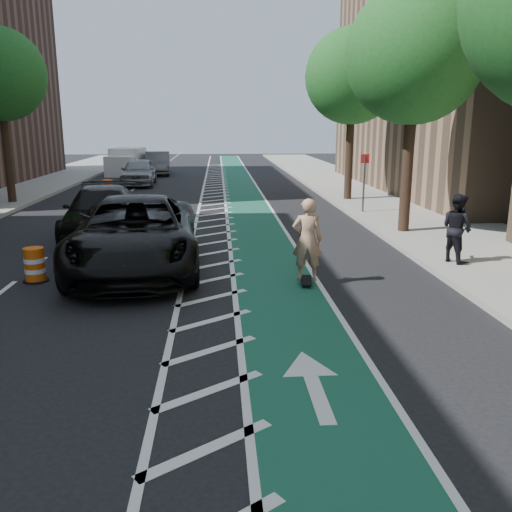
{
  "coord_description": "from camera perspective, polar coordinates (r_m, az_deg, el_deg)",
  "views": [
    {
      "loc": [
        1.68,
        -9.76,
        3.65
      ],
      "look_at": [
        2.4,
        0.68,
        1.1
      ],
      "focal_mm": 38.0,
      "sensor_mm": 36.0,
      "label": 1
    }
  ],
  "objects": [
    {
      "name": "barrel_a",
      "position": [
        13.88,
        -22.26,
        -0.95
      ],
      "size": [
        0.6,
        0.6,
        0.82
      ],
      "color": "#DA540B",
      "rests_on": "ground"
    },
    {
      "name": "sign_post",
      "position": [
        22.67,
        11.29,
        7.62
      ],
      "size": [
        0.35,
        0.08,
        2.47
      ],
      "color": "#4C4C4C",
      "rests_on": "ground"
    },
    {
      "name": "car_silver",
      "position": [
        34.24,
        -12.23,
        8.66
      ],
      "size": [
        2.12,
        4.9,
        1.65
      ],
      "primitive_type": "imported",
      "rotation": [
        0.0,
        0.0,
        0.04
      ],
      "color": "gray",
      "rests_on": "ground"
    },
    {
      "name": "sidewalk_right",
      "position": [
        21.55,
        17.41,
        3.52
      ],
      "size": [
        5.0,
        90.0,
        0.15
      ],
      "primitive_type": "cube",
      "color": "gray",
      "rests_on": "ground"
    },
    {
      "name": "suv_far",
      "position": [
        18.65,
        -15.87,
        4.43
      ],
      "size": [
        2.8,
        5.8,
        1.63
      ],
      "primitive_type": "imported",
      "rotation": [
        0.0,
        0.0,
        0.09
      ],
      "color": "black",
      "rests_on": "ground"
    },
    {
      "name": "tree_r_d",
      "position": [
        26.58,
        10.08,
        18.08
      ],
      "size": [
        4.2,
        4.2,
        7.9
      ],
      "color": "#382619",
      "rests_on": "ground"
    },
    {
      "name": "curb_right",
      "position": [
        20.78,
        11.09,
        3.56
      ],
      "size": [
        0.12,
        90.0,
        0.16
      ],
      "primitive_type": "cube",
      "color": "gray",
      "rests_on": "ground"
    },
    {
      "name": "box_truck",
      "position": [
        41.87,
        -13.49,
        9.55
      ],
      "size": [
        2.49,
        4.8,
        1.92
      ],
      "rotation": [
        0.0,
        0.0,
        -0.1
      ],
      "color": "white",
      "rests_on": "ground"
    },
    {
      "name": "barrel_c",
      "position": [
        29.06,
        -15.33,
        6.83
      ],
      "size": [
        0.64,
        0.64,
        0.88
      ],
      "color": "#E34C0B",
      "rests_on": "ground"
    },
    {
      "name": "barrel_b",
      "position": [
        20.02,
        -16.8,
        3.95
      ],
      "size": [
        0.71,
        0.71,
        0.97
      ],
      "color": "#F0490C",
      "rests_on": "ground"
    },
    {
      "name": "car_grey",
      "position": [
        41.43,
        -10.32,
        9.59
      ],
      "size": [
        2.18,
        5.2,
        1.67
      ],
      "primitive_type": "imported",
      "rotation": [
        0.0,
        0.0,
        0.08
      ],
      "color": "#5A5B5F",
      "rests_on": "ground"
    },
    {
      "name": "pedestrian",
      "position": [
        14.93,
        20.39,
        2.77
      ],
      "size": [
        0.97,
        1.06,
        1.78
      ],
      "primitive_type": "imported",
      "rotation": [
        0.0,
        0.0,
        1.99
      ],
      "color": "black",
      "rests_on": "sidewalk_right"
    },
    {
      "name": "suv_near",
      "position": [
        14.17,
        -12.55,
        2.28
      ],
      "size": [
        3.51,
        6.85,
        1.85
      ],
      "primitive_type": "imported",
      "rotation": [
        0.0,
        0.0,
        0.07
      ],
      "color": "black",
      "rests_on": "ground"
    },
    {
      "name": "bike_lane",
      "position": [
        20.14,
        -0.14,
        3.28
      ],
      "size": [
        2.0,
        90.0,
        0.01
      ],
      "primitive_type": "cube",
      "color": "#195746",
      "rests_on": "ground"
    },
    {
      "name": "skateboarder",
      "position": [
        12.5,
        5.42,
        1.73
      ],
      "size": [
        0.76,
        0.56,
        1.91
      ],
      "primitive_type": "imported",
      "rotation": [
        0.0,
        0.0,
        2.99
      ],
      "color": "tan",
      "rests_on": "skateboard"
    },
    {
      "name": "ground",
      "position": [
        10.55,
        -12.96,
        -6.9
      ],
      "size": [
        120.0,
        120.0,
        0.0
      ],
      "primitive_type": "plane",
      "color": "black",
      "rests_on": "ground"
    },
    {
      "name": "skateboard",
      "position": [
        12.74,
        5.32,
        -2.58
      ],
      "size": [
        0.36,
        0.86,
        0.11
      ],
      "rotation": [
        0.0,
        0.0,
        -0.15
      ],
      "color": "black",
      "rests_on": "ground"
    },
    {
      "name": "buffer_strip",
      "position": [
        20.09,
        -4.42,
        3.21
      ],
      "size": [
        1.4,
        90.0,
        0.01
      ],
      "primitive_type": "cube",
      "color": "silver",
      "rests_on": "ground"
    },
    {
      "name": "tree_r_c",
      "position": [
        18.94,
        16.2,
        19.63
      ],
      "size": [
        4.2,
        4.2,
        7.9
      ],
      "color": "#382619",
      "rests_on": "ground"
    }
  ]
}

